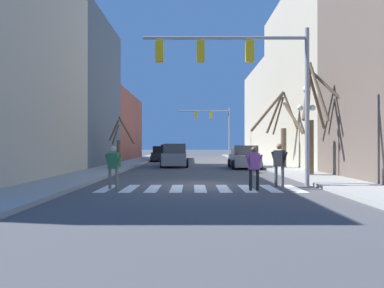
{
  "coord_description": "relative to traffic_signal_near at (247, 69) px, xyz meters",
  "views": [
    {
      "loc": [
        -0.31,
        -15.63,
        1.67
      ],
      "look_at": [
        -0.31,
        21.02,
        1.78
      ],
      "focal_mm": 35.0,
      "sensor_mm": 36.0,
      "label": 1
    }
  ],
  "objects": [
    {
      "name": "ground_plane",
      "position": [
        -1.9,
        0.53,
        -4.76
      ],
      "size": [
        240.0,
        240.0,
        0.0
      ],
      "primitive_type": "plane",
      "color": "#4C4C4F"
    },
    {
      "name": "sidewalk_left",
      "position": [
        -7.7,
        0.53,
        -4.68
      ],
      "size": [
        2.41,
        90.0,
        0.15
      ],
      "color": "#9E9E99",
      "rests_on": "ground_plane"
    },
    {
      "name": "sidewalk_right",
      "position": [
        3.9,
        0.53,
        -4.68
      ],
      "size": [
        2.41,
        90.0,
        0.15
      ],
      "color": "#9E9E99",
      "rests_on": "ground_plane"
    },
    {
      "name": "building_row_left",
      "position": [
        -11.9,
        12.95,
        0.32
      ],
      "size": [
        6.0,
        40.25,
        11.6
      ],
      "color": "#BCB299",
      "rests_on": "ground_plane"
    },
    {
      "name": "building_row_right",
      "position": [
        8.11,
        15.21,
        1.37
      ],
      "size": [
        6.0,
        42.3,
        13.67
      ],
      "color": "#66564C",
      "rests_on": "ground_plane"
    },
    {
      "name": "crosswalk_stripes",
      "position": [
        -1.9,
        -0.73,
        -4.75
      ],
      "size": [
        7.65,
        2.6,
        0.01
      ],
      "color": "white",
      "rests_on": "ground_plane"
    },
    {
      "name": "traffic_signal_near",
      "position": [
        0.0,
        0.0,
        0.0
      ],
      "size": [
        6.72,
        0.28,
        6.41
      ],
      "color": "gray",
      "rests_on": "ground_plane"
    },
    {
      "name": "traffic_signal_far",
      "position": [
        0.62,
        31.85,
        -0.14
      ],
      "size": [
        6.5,
        0.28,
        6.39
      ],
      "color": "gray",
      "rests_on": "ground_plane"
    },
    {
      "name": "street_lamp_right_corner",
      "position": [
        3.57,
        3.78,
        -1.42
      ],
      "size": [
        0.95,
        0.36,
        4.52
      ],
      "color": "#1E4C2D",
      "rests_on": "sidewalk_right"
    },
    {
      "name": "car_driving_away_lane",
      "position": [
        -3.51,
        13.77,
        -3.93
      ],
      "size": [
        2.05,
        4.65,
        1.78
      ],
      "rotation": [
        0.0,
        0.0,
        -1.57
      ],
      "color": "gray",
      "rests_on": "ground_plane"
    },
    {
      "name": "car_at_intersection",
      "position": [
        -5.36,
        23.69,
        -4.02
      ],
      "size": [
        2.02,
        4.22,
        1.58
      ],
      "rotation": [
        0.0,
        0.0,
        1.57
      ],
      "color": "black",
      "rests_on": "ground_plane"
    },
    {
      "name": "car_parked_right_near",
      "position": [
        -5.29,
        33.3,
        -3.95
      ],
      "size": [
        2.16,
        4.46,
        1.74
      ],
      "rotation": [
        0.0,
        0.0,
        1.57
      ],
      "color": "black",
      "rests_on": "ground_plane"
    },
    {
      "name": "car_parked_left_near",
      "position": [
        1.54,
        11.77,
        -3.99
      ],
      "size": [
        2.06,
        4.26,
        1.65
      ],
      "rotation": [
        0.0,
        0.0,
        1.57
      ],
      "color": "gray",
      "rests_on": "ground_plane"
    },
    {
      "name": "pedestrian_on_left_sidewalk",
      "position": [
        1.27,
        -0.22,
        -3.73
      ],
      "size": [
        0.6,
        0.58,
        1.73
      ],
      "rotation": [
        0.0,
        0.0,
        5.52
      ],
      "color": "#4C4C51",
      "rests_on": "ground_plane"
    },
    {
      "name": "pedestrian_crossing_street",
      "position": [
        0.08,
        -1.33,
        -3.8
      ],
      "size": [
        0.69,
        0.3,
        1.62
      ],
      "rotation": [
        0.0,
        0.0,
        3.4
      ],
      "color": "black",
      "rests_on": "ground_plane"
    },
    {
      "name": "pedestrian_on_right_sidewalk",
      "position": [
        -5.21,
        -0.88,
        -3.79
      ],
      "size": [
        0.7,
        0.29,
        1.64
      ],
      "rotation": [
        0.0,
        0.0,
        2.94
      ],
      "color": "#7A705B",
      "rests_on": "ground_plane"
    },
    {
      "name": "street_tree_right_near",
      "position": [
        4.06,
        4.21,
        -1.87
      ],
      "size": [
        3.05,
        3.3,
        5.83
      ],
      "color": "brown",
      "rests_on": "sidewalk_right"
    },
    {
      "name": "street_tree_left_near",
      "position": [
        3.92,
        10.53,
        -2.0
      ],
      "size": [
        3.19,
        3.46,
        5.25
      ],
      "color": "brown",
      "rests_on": "sidewalk_right"
    },
    {
      "name": "street_tree_right_far",
      "position": [
        -7.25,
        10.78,
        -3.09
      ],
      "size": [
        1.77,
        0.98,
        3.5
      ],
      "color": "brown",
      "rests_on": "sidewalk_left"
    }
  ]
}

